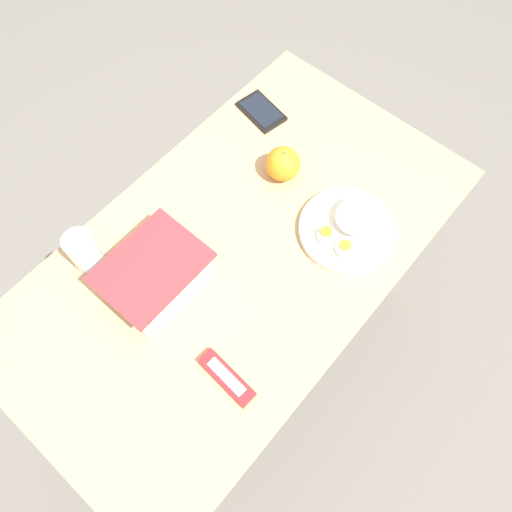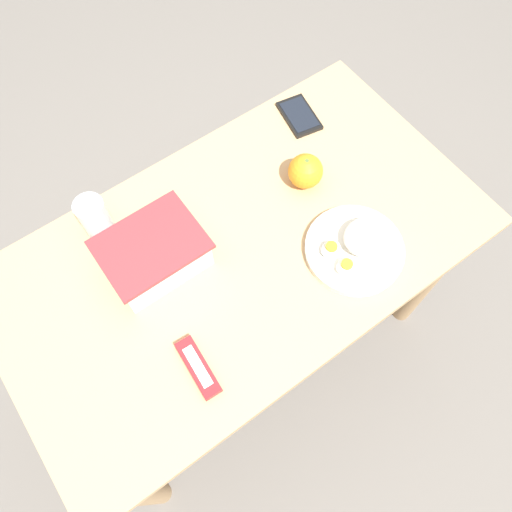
{
  "view_description": "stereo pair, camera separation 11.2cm",
  "coord_description": "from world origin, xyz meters",
  "px_view_note": "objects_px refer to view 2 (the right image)",
  "views": [
    {
      "loc": [
        -0.36,
        -0.36,
        1.75
      ],
      "look_at": [
        0.01,
        -0.05,
        0.74
      ],
      "focal_mm": 35.0,
      "sensor_mm": 36.0,
      "label": 1
    },
    {
      "loc": [
        -0.27,
        -0.44,
        1.75
      ],
      "look_at": [
        0.01,
        -0.05,
        0.74
      ],
      "focal_mm": 35.0,
      "sensor_mm": 36.0,
      "label": 2
    }
  ],
  "objects_px": {
    "orange_fruit": "(305,171)",
    "drinking_glass": "(95,217)",
    "candy_bar": "(198,367)",
    "rice_plate": "(357,246)",
    "food_container": "(154,254)",
    "cell_phone": "(299,116)"
  },
  "relations": [
    {
      "from": "food_container",
      "to": "cell_phone",
      "type": "xyz_separation_m",
      "value": [
        0.53,
        0.15,
        -0.04
      ]
    },
    {
      "from": "orange_fruit",
      "to": "candy_bar",
      "type": "bearing_deg",
      "value": -153.04
    },
    {
      "from": "rice_plate",
      "to": "food_container",
      "type": "bearing_deg",
      "value": 147.96
    },
    {
      "from": "rice_plate",
      "to": "cell_phone",
      "type": "height_order",
      "value": "rice_plate"
    },
    {
      "from": "rice_plate",
      "to": "drinking_glass",
      "type": "bearing_deg",
      "value": 138.58
    },
    {
      "from": "food_container",
      "to": "cell_phone",
      "type": "relative_size",
      "value": 1.6
    },
    {
      "from": "food_container",
      "to": "drinking_glass",
      "type": "distance_m",
      "value": 0.17
    },
    {
      "from": "food_container",
      "to": "orange_fruit",
      "type": "height_order",
      "value": "food_container"
    },
    {
      "from": "orange_fruit",
      "to": "drinking_glass",
      "type": "height_order",
      "value": "drinking_glass"
    },
    {
      "from": "orange_fruit",
      "to": "drinking_glass",
      "type": "distance_m",
      "value": 0.5
    },
    {
      "from": "rice_plate",
      "to": "drinking_glass",
      "type": "xyz_separation_m",
      "value": [
        -0.45,
        0.4,
        0.03
      ]
    },
    {
      "from": "orange_fruit",
      "to": "rice_plate",
      "type": "distance_m",
      "value": 0.22
    },
    {
      "from": "candy_bar",
      "to": "cell_phone",
      "type": "relative_size",
      "value": 0.98
    },
    {
      "from": "cell_phone",
      "to": "drinking_glass",
      "type": "bearing_deg",
      "value": 179.05
    },
    {
      "from": "food_container",
      "to": "candy_bar",
      "type": "bearing_deg",
      "value": -102.36
    },
    {
      "from": "food_container",
      "to": "drinking_glass",
      "type": "xyz_separation_m",
      "value": [
        -0.06,
        0.15,
        0.01
      ]
    },
    {
      "from": "rice_plate",
      "to": "cell_phone",
      "type": "relative_size",
      "value": 1.64
    },
    {
      "from": "orange_fruit",
      "to": "drinking_glass",
      "type": "xyz_separation_m",
      "value": [
        -0.47,
        0.18,
        0.01
      ]
    },
    {
      "from": "drinking_glass",
      "to": "orange_fruit",
      "type": "bearing_deg",
      "value": -20.6
    },
    {
      "from": "candy_bar",
      "to": "drinking_glass",
      "type": "xyz_separation_m",
      "value": [
        -0.01,
        0.42,
        0.04
      ]
    },
    {
      "from": "food_container",
      "to": "cell_phone",
      "type": "bearing_deg",
      "value": 15.42
    },
    {
      "from": "orange_fruit",
      "to": "drinking_glass",
      "type": "bearing_deg",
      "value": 159.4
    }
  ]
}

